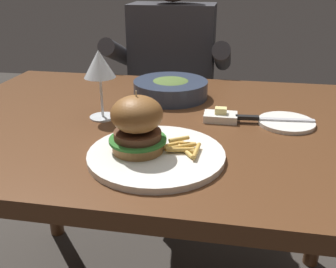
{
  "coord_description": "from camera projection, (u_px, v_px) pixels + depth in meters",
  "views": [
    {
      "loc": [
        0.19,
        -0.92,
        1.11
      ],
      "look_at": [
        0.06,
        -0.19,
        0.78
      ],
      "focal_mm": 40.0,
      "sensor_mm": 36.0,
      "label": 1
    }
  ],
  "objects": [
    {
      "name": "table_knife",
      "position": [
        267.0,
        119.0,
        0.97
      ],
      "size": [
        0.2,
        0.03,
        0.01
      ],
      "color": "silver",
      "rests_on": "bread_plate"
    },
    {
      "name": "bread_plate",
      "position": [
        286.0,
        122.0,
        0.97
      ],
      "size": [
        0.14,
        0.14,
        0.01
      ],
      "primitive_type": "cylinder",
      "color": "white",
      "rests_on": "dining_table"
    },
    {
      "name": "diner_person",
      "position": [
        172.0,
        99.0,
        1.72
      ],
      "size": [
        0.51,
        0.36,
        1.18
      ],
      "color": "#282833",
      "rests_on": "ground"
    },
    {
      "name": "dining_table",
      "position": [
        159.0,
        149.0,
        1.04
      ],
      "size": [
        1.23,
        0.86,
        0.74
      ],
      "color": "#56331C",
      "rests_on": "ground"
    },
    {
      "name": "butter_dish",
      "position": [
        220.0,
        116.0,
        0.99
      ],
      "size": [
        0.09,
        0.06,
        0.04
      ],
      "color": "white",
      "rests_on": "dining_table"
    },
    {
      "name": "wine_glass",
      "position": [
        99.0,
        66.0,
        0.96
      ],
      "size": [
        0.08,
        0.08,
        0.18
      ],
      "color": "silver",
      "rests_on": "dining_table"
    },
    {
      "name": "soup_bowl",
      "position": [
        172.0,
        88.0,
        1.17
      ],
      "size": [
        0.23,
        0.23,
        0.06
      ],
      "color": "#2D384C",
      "rests_on": "dining_table"
    },
    {
      "name": "main_plate",
      "position": [
        156.0,
        155.0,
        0.79
      ],
      "size": [
        0.29,
        0.29,
        0.01
      ],
      "primitive_type": "cylinder",
      "color": "white",
      "rests_on": "dining_table"
    },
    {
      "name": "fries_pile",
      "position": [
        182.0,
        147.0,
        0.79
      ],
      "size": [
        0.09,
        0.07,
        0.03
      ],
      "color": "#EABC5B",
      "rests_on": "main_plate"
    },
    {
      "name": "burger_sandwich",
      "position": [
        136.0,
        124.0,
        0.78
      ],
      "size": [
        0.12,
        0.12,
        0.13
      ],
      "color": "#9E6B38",
      "rests_on": "main_plate"
    }
  ]
}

